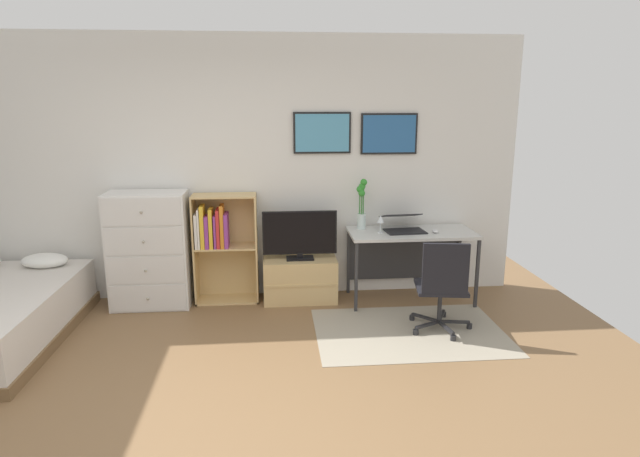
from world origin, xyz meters
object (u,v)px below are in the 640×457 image
at_px(dresser, 150,250).
at_px(wine_glass, 381,220).
at_px(television, 300,236).
at_px(bookshelf, 220,240).
at_px(tv_stand, 300,279).
at_px(desk, 409,242).
at_px(laptop, 403,224).
at_px(computer_mouse, 435,231).
at_px(office_chair, 443,284).
at_px(bamboo_vase, 362,204).

distance_m(dresser, wine_glass, 2.34).
relative_size(television, wine_glass, 4.22).
bearing_deg(bookshelf, tv_stand, -3.46).
height_order(desk, laptop, laptop).
distance_m(laptop, computer_mouse, 0.34).
distance_m(tv_stand, office_chair, 1.55).
relative_size(laptop, computer_mouse, 4.40).
bearing_deg(computer_mouse, bamboo_vase, 161.52).
bearing_deg(desk, television, -179.97).
relative_size(dresser, bookshelf, 1.04).
bearing_deg(bookshelf, computer_mouse, -5.89).
height_order(bamboo_vase, wine_glass, bamboo_vase).
distance_m(bookshelf, tv_stand, 0.92).
bearing_deg(television, bamboo_vase, 7.64).
distance_m(office_chair, laptop, 0.97).
relative_size(television, computer_mouse, 7.30).
relative_size(bookshelf, television, 1.48).
bearing_deg(dresser, office_chair, -18.59).
height_order(dresser, bookshelf, dresser).
bearing_deg(bamboo_vase, desk, -9.87).
relative_size(desk, office_chair, 1.49).
height_order(tv_stand, desk, desk).
xyz_separation_m(bookshelf, tv_stand, (0.81, -0.05, -0.43)).
relative_size(bookshelf, computer_mouse, 10.81).
relative_size(bookshelf, laptop, 2.45).
bearing_deg(computer_mouse, tv_stand, 172.68).
bearing_deg(laptop, bookshelf, 172.86).
distance_m(dresser, desk, 2.65).
bearing_deg(wine_glass, laptop, 19.17).
height_order(desk, bamboo_vase, bamboo_vase).
distance_m(bookshelf, television, 0.81).
relative_size(bamboo_vase, wine_glass, 2.91).
distance_m(dresser, office_chair, 2.88).
height_order(desk, office_chair, office_chair).
xyz_separation_m(dresser, office_chair, (2.73, -0.92, -0.13)).
xyz_separation_m(computer_mouse, bamboo_vase, (-0.72, 0.24, 0.24)).
height_order(tv_stand, bamboo_vase, bamboo_vase).
bearing_deg(bamboo_vase, computer_mouse, -18.48).
xyz_separation_m(tv_stand, desk, (1.14, -0.02, 0.38)).
bearing_deg(dresser, computer_mouse, -3.19).
height_order(bookshelf, tv_stand, bookshelf).
distance_m(office_chair, computer_mouse, 0.83).
bearing_deg(bookshelf, desk, -2.07).
xyz_separation_m(television, office_chair, (1.22, -0.91, -0.24)).
distance_m(desk, bamboo_vase, 0.64).
bearing_deg(office_chair, bookshelf, 163.03).
relative_size(dresser, office_chair, 1.36).
distance_m(office_chair, bamboo_vase, 1.27).
relative_size(tv_stand, television, 1.00).
bearing_deg(computer_mouse, office_chair, -101.03).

